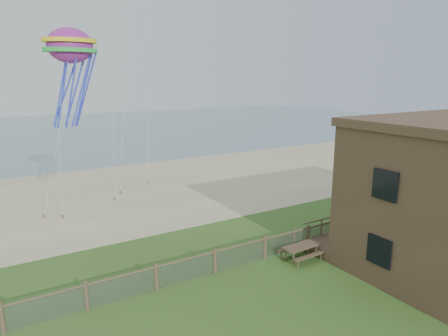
{
  "coord_description": "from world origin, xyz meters",
  "views": [
    {
      "loc": [
        -8.84,
        -9.33,
        9.23
      ],
      "look_at": [
        1.74,
        8.0,
        4.62
      ],
      "focal_mm": 32.0,
      "sensor_mm": 36.0,
      "label": 1
    }
  ],
  "objects": [
    {
      "name": "octopus_kite",
      "position": [
        -3.94,
        15.76,
        9.42
      ],
      "size": [
        3.53,
        2.92,
        6.28
      ],
      "primitive_type": null,
      "rotation": [
        0.0,
        0.0,
        -0.28
      ],
      "color": "red"
    },
    {
      "name": "sand_beach",
      "position": [
        0.0,
        22.0,
        0.0
      ],
      "size": [
        72.0,
        20.0,
        0.02
      ],
      "primitive_type": "cube",
      "color": "tan",
      "rests_on": "ground"
    },
    {
      "name": "chainlink_fence",
      "position": [
        0.0,
        6.0,
        0.55
      ],
      "size": [
        36.2,
        0.2,
        1.25
      ],
      "primitive_type": null,
      "color": "brown",
      "rests_on": "ground"
    },
    {
      "name": "picnic_table",
      "position": [
        4.59,
        5.0,
        0.43
      ],
      "size": [
        2.09,
        1.61,
        0.87
      ],
      "primitive_type": null,
      "rotation": [
        0.0,
        0.0,
        0.03
      ],
      "color": "brown",
      "rests_on": "ground"
    },
    {
      "name": "ocean",
      "position": [
        0.0,
        66.0,
        0.0
      ],
      "size": [
        160.0,
        68.0,
        0.02
      ],
      "primitive_type": "cube",
      "color": "slate",
      "rests_on": "ground"
    },
    {
      "name": "motel_deck",
      "position": [
        13.0,
        5.0,
        0.25
      ],
      "size": [
        15.0,
        2.0,
        0.5
      ],
      "primitive_type": "cube",
      "color": "brown",
      "rests_on": "ground"
    }
  ]
}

